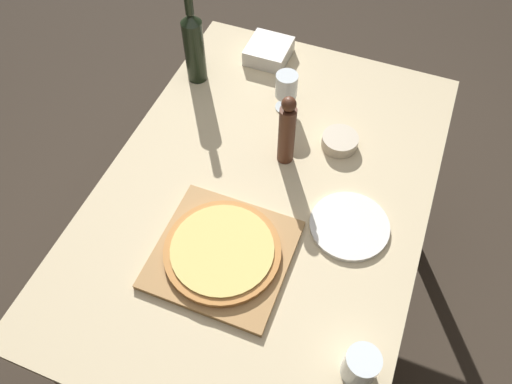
# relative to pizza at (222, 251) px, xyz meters

# --- Properties ---
(ground_plane) EXTENTS (12.00, 12.00, 0.00)m
(ground_plane) POSITION_rel_pizza_xyz_m (0.03, 0.25, -0.75)
(ground_plane) COLOR #382D23
(dining_table) EXTENTS (0.98, 1.42, 0.72)m
(dining_table) POSITION_rel_pizza_xyz_m (0.03, 0.25, -0.11)
(dining_table) COLOR #CCB78E
(dining_table) RESTS_ON ground_plane
(cutting_board) EXTENTS (0.37, 0.36, 0.02)m
(cutting_board) POSITION_rel_pizza_xyz_m (0.00, 0.00, -0.02)
(cutting_board) COLOR #A87A47
(cutting_board) RESTS_ON dining_table
(pizza) EXTENTS (0.33, 0.33, 0.02)m
(pizza) POSITION_rel_pizza_xyz_m (0.00, 0.00, 0.00)
(pizza) COLOR #BC7A3D
(pizza) RESTS_ON cutting_board
(wine_bottle) EXTENTS (0.07, 0.07, 0.34)m
(wine_bottle) POSITION_rel_pizza_xyz_m (-0.38, 0.64, 0.11)
(wine_bottle) COLOR black
(wine_bottle) RESTS_ON dining_table
(pepper_mill) EXTENTS (0.05, 0.05, 0.26)m
(pepper_mill) POSITION_rel_pizza_xyz_m (0.05, 0.39, 0.10)
(pepper_mill) COLOR #4C2819
(pepper_mill) RESTS_ON dining_table
(wine_glass) EXTENTS (0.07, 0.07, 0.15)m
(wine_glass) POSITION_rel_pizza_xyz_m (-0.03, 0.61, 0.07)
(wine_glass) COLOR silver
(wine_glass) RESTS_ON dining_table
(small_bowl) EXTENTS (0.12, 0.12, 0.04)m
(small_bowl) POSITION_rel_pizza_xyz_m (0.19, 0.51, -0.01)
(small_bowl) COLOR beige
(small_bowl) RESTS_ON dining_table
(drinking_tumbler) EXTENTS (0.08, 0.08, 0.10)m
(drinking_tumbler) POSITION_rel_pizza_xyz_m (0.43, -0.17, 0.02)
(drinking_tumbler) COLOR silver
(drinking_tumbler) RESTS_ON dining_table
(dinner_plate) EXTENTS (0.23, 0.23, 0.01)m
(dinner_plate) POSITION_rel_pizza_xyz_m (0.30, 0.22, -0.02)
(dinner_plate) COLOR silver
(dinner_plate) RESTS_ON dining_table
(food_container) EXTENTS (0.15, 0.16, 0.06)m
(food_container) POSITION_rel_pizza_xyz_m (-0.17, 0.83, 0.00)
(food_container) COLOR beige
(food_container) RESTS_ON dining_table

